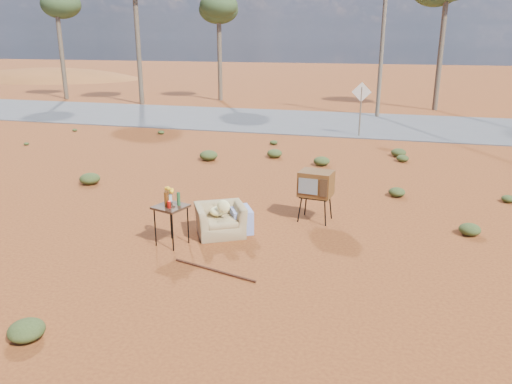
# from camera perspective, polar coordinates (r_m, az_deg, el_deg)

# --- Properties ---
(ground) EXTENTS (140.00, 140.00, 0.00)m
(ground) POSITION_cam_1_polar(r_m,az_deg,el_deg) (9.86, -2.34, -6.10)
(ground) COLOR brown
(ground) RESTS_ON ground
(highway) EXTENTS (140.00, 7.00, 0.04)m
(highway) POSITION_cam_1_polar(r_m,az_deg,el_deg) (24.09, 8.62, 7.83)
(highway) COLOR #565659
(highway) RESTS_ON ground
(dirt_mound) EXTENTS (26.00, 18.00, 2.00)m
(dirt_mound) POSITION_cam_1_polar(r_m,az_deg,el_deg) (53.90, -22.65, 11.88)
(dirt_mound) COLOR #9C5425
(dirt_mound) RESTS_ON ground
(armchair) EXTENTS (1.27, 1.20, 0.86)m
(armchair) POSITION_cam_1_polar(r_m,az_deg,el_deg) (10.29, -3.67, -2.70)
(armchair) COLOR #9A8054
(armchair) RESTS_ON ground
(tv_unit) EXTENTS (0.77, 0.65, 1.13)m
(tv_unit) POSITION_cam_1_polar(r_m,az_deg,el_deg) (10.96, 6.87, 0.88)
(tv_unit) COLOR black
(tv_unit) RESTS_ON ground
(side_table) EXTENTS (0.70, 0.70, 1.12)m
(side_table) POSITION_cam_1_polar(r_m,az_deg,el_deg) (9.78, -9.77, -1.33)
(side_table) COLOR #351F13
(side_table) RESTS_ON ground
(rusty_bar) EXTENTS (1.64, 0.49, 0.05)m
(rusty_bar) POSITION_cam_1_polar(r_m,az_deg,el_deg) (8.84, -4.79, -8.89)
(rusty_bar) COLOR #4F2215
(rusty_bar) RESTS_ON ground
(road_sign) EXTENTS (0.78, 0.06, 2.19)m
(road_sign) POSITION_cam_1_polar(r_m,az_deg,el_deg) (20.79, 11.92, 10.30)
(road_sign) COLOR brown
(road_sign) RESTS_ON ground
(eucalyptus_far_left) EXTENTS (3.20, 3.20, 7.10)m
(eucalyptus_far_left) POSITION_cam_1_polar(r_m,az_deg,el_deg) (35.42, -21.90, 19.45)
(eucalyptus_far_left) COLOR brown
(eucalyptus_far_left) RESTS_ON ground
(eucalyptus_near_left) EXTENTS (3.20, 3.20, 6.60)m
(eucalyptus_near_left) POSITION_cam_1_polar(r_m,az_deg,el_deg) (32.49, -4.29, 20.00)
(eucalyptus_near_left) COLOR brown
(eucalyptus_near_left) RESTS_ON ground
(utility_pole_center) EXTENTS (1.40, 0.20, 8.00)m
(utility_pole_center) POSITION_cam_1_polar(r_m,az_deg,el_deg) (26.12, 14.32, 17.33)
(utility_pole_center) COLOR brown
(utility_pole_center) RESTS_ON ground
(scrub_patch) EXTENTS (17.49, 8.07, 0.33)m
(scrub_patch) POSITION_cam_1_polar(r_m,az_deg,el_deg) (14.03, -0.11, 1.71)
(scrub_patch) COLOR #404D21
(scrub_patch) RESTS_ON ground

